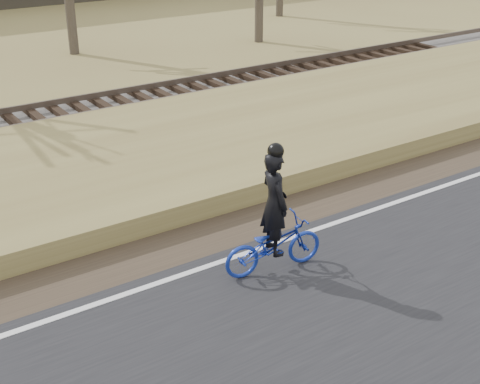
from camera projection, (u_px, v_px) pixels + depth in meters
ground at (64, 327)px, 9.75m from camera, size 120.00×120.00×0.00m
edge_line at (59, 317)px, 9.87m from camera, size 120.00×0.12×0.01m
shoulder at (37, 288)px, 10.65m from camera, size 120.00×1.60×0.04m
cyclist at (274, 231)px, 10.80m from camera, size 1.81×0.85×2.23m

